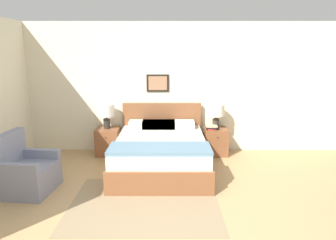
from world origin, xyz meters
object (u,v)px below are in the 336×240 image
bed (162,152)px  armchair (27,172)px  nightstand_near_window (109,141)px  table_lamp_near_window (107,112)px  table_lamp_by_door (217,112)px  nightstand_by_door (216,141)px

bed → armchair: size_ratio=2.32×
nightstand_near_window → armchair: bearing=-118.0°
bed → table_lamp_near_window: size_ratio=4.20×
armchair → table_lamp_by_door: 3.51m
armchair → table_lamp_by_door: bearing=124.8°
nightstand_near_window → table_lamp_by_door: 2.23m
bed → armchair: (-1.96, -0.89, -0.02)m
bed → nightstand_near_window: bed is taller
nightstand_near_window → table_lamp_by_door: bearing=0.2°
armchair → nightstand_near_window: (0.88, 1.66, -0.03)m
armchair → nightstand_near_window: armchair is taller
table_lamp_by_door → bed: bearing=-144.0°
armchair → table_lamp_by_door: table_lamp_by_door is taller
nightstand_by_door → bed: bearing=-144.4°
armchair → nightstand_by_door: size_ratio=1.65×
bed → table_lamp_near_window: table_lamp_near_window is taller
nightstand_near_window → nightstand_by_door: bearing=0.0°
table_lamp_by_door → nightstand_near_window: bearing=-179.8°
armchair → nightstand_near_window: bearing=158.0°
nightstand_by_door → table_lamp_by_door: 0.60m
table_lamp_by_door → armchair: bearing=-151.2°
nightstand_by_door → nightstand_near_window: bearing=180.0°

